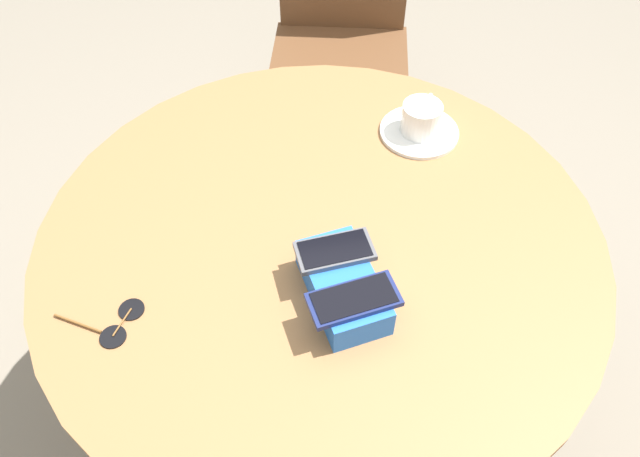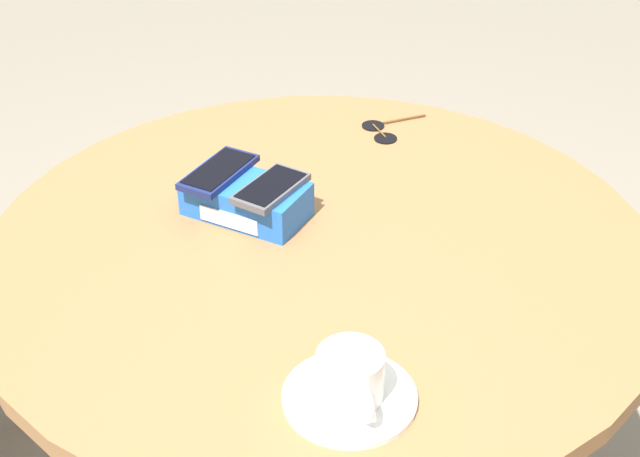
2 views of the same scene
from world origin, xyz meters
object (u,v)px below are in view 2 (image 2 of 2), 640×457
at_px(saucer, 350,397).
at_px(phone_gray, 271,188).
at_px(coffee_cup, 351,376).
at_px(sunglasses, 382,130).
at_px(round_table, 320,296).
at_px(phone_navy, 219,172).
at_px(phone_box, 246,199).

bearing_deg(saucer, phone_gray, 143.32).
bearing_deg(saucer, coffee_cup, -33.23).
bearing_deg(sunglasses, round_table, -70.51).
relative_size(phone_navy, phone_gray, 1.13).
bearing_deg(phone_gray, coffee_cup, -36.66).
bearing_deg(coffee_cup, round_table, 133.44).
bearing_deg(phone_navy, saucer, -28.59).
xyz_separation_m(phone_navy, phone_gray, (0.10, 0.01, 0.00)).
height_order(round_table, phone_box, phone_box).
xyz_separation_m(phone_navy, saucer, (0.43, -0.23, -0.06)).
xyz_separation_m(phone_navy, sunglasses, (0.06, 0.38, -0.06)).
height_order(round_table, phone_gray, phone_gray).
bearing_deg(phone_navy, sunglasses, 80.86).
height_order(saucer, sunglasses, saucer).
height_order(phone_navy, phone_gray, same).
distance_m(phone_box, coffee_cup, 0.45).
relative_size(round_table, sunglasses, 7.10).
distance_m(round_table, sunglasses, 0.39).
height_order(phone_box, saucer, phone_box).
bearing_deg(round_table, phone_box, -173.84).
bearing_deg(round_table, phone_gray, -173.84).
height_order(phone_box, phone_navy, phone_navy).
height_order(phone_navy, saucer, phone_navy).
relative_size(round_table, phone_box, 5.04).
bearing_deg(sunglasses, phone_box, -91.62).
xyz_separation_m(phone_box, phone_gray, (0.05, 0.01, 0.04)).
bearing_deg(coffee_cup, phone_box, 147.61).
relative_size(phone_gray, coffee_cup, 1.30).
relative_size(round_table, saucer, 6.27).
bearing_deg(sunglasses, phone_navy, -99.14).
relative_size(saucer, coffee_cup, 1.60).
relative_size(phone_box, sunglasses, 1.41).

